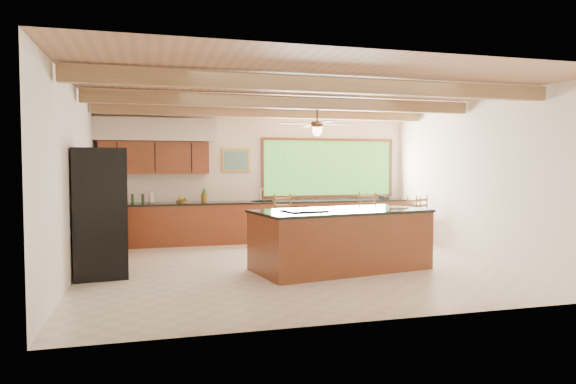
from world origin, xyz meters
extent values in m
plane|color=beige|center=(0.00, 0.00, 0.00)|extent=(7.20, 7.20, 0.00)
cube|color=silver|center=(0.00, 3.25, 1.50)|extent=(7.20, 0.04, 3.00)
cube|color=silver|center=(0.00, -3.25, 1.50)|extent=(7.20, 0.04, 3.00)
cube|color=silver|center=(-3.60, 0.00, 1.50)|extent=(0.04, 6.50, 3.00)
cube|color=silver|center=(3.60, 0.00, 1.50)|extent=(0.04, 6.50, 3.00)
cube|color=#B17658|center=(0.00, 0.00, 3.00)|extent=(7.20, 6.50, 0.04)
cube|color=#9C784E|center=(0.00, -1.60, 2.86)|extent=(7.10, 0.15, 0.22)
cube|color=#9C784E|center=(0.00, 0.50, 2.86)|extent=(7.10, 0.15, 0.22)
cube|color=#9C784E|center=(0.00, 2.30, 2.86)|extent=(7.10, 0.15, 0.22)
cube|color=brown|center=(-2.35, 3.06, 1.90)|extent=(2.30, 0.35, 0.70)
cube|color=beige|center=(-2.35, 2.99, 2.50)|extent=(2.60, 0.50, 0.48)
cylinder|color=#FFEABF|center=(-3.05, 2.99, 2.27)|extent=(0.10, 0.10, 0.01)
cylinder|color=#FFEABF|center=(-1.65, 2.99, 2.27)|extent=(0.10, 0.10, 0.01)
cube|color=#6AB741|center=(1.70, 3.22, 1.67)|extent=(3.20, 0.04, 1.30)
cube|color=gold|center=(-0.55, 3.22, 1.85)|extent=(0.64, 0.03, 0.54)
cube|color=#467F61|center=(-0.55, 3.20, 1.85)|extent=(0.54, 0.01, 0.44)
cube|color=brown|center=(0.00, 2.91, 0.44)|extent=(7.00, 0.65, 0.88)
cube|color=black|center=(0.00, 2.91, 0.90)|extent=(7.04, 0.69, 0.04)
cube|color=brown|center=(-3.26, 1.35, 0.44)|extent=(0.65, 2.35, 0.88)
cube|color=black|center=(-3.26, 1.35, 0.90)|extent=(0.69, 2.39, 0.04)
cube|color=black|center=(0.70, 2.58, 0.42)|extent=(0.60, 0.02, 0.78)
cube|color=silver|center=(0.00, 2.91, 0.91)|extent=(0.50, 0.38, 0.03)
cylinder|color=silver|center=(0.00, 3.11, 1.07)|extent=(0.03, 0.03, 0.30)
cylinder|color=silver|center=(0.00, 3.01, 1.20)|extent=(0.03, 0.20, 0.03)
cylinder|color=silver|center=(-2.44, 2.96, 1.05)|extent=(0.10, 0.10, 0.26)
cylinder|color=#1D411A|center=(-2.83, 2.95, 1.02)|extent=(0.06, 0.06, 0.20)
cylinder|color=#1D411A|center=(-2.61, 2.97, 1.02)|extent=(0.06, 0.06, 0.20)
cube|color=black|center=(2.97, 2.83, 0.97)|extent=(0.25, 0.22, 0.09)
cube|color=brown|center=(0.58, -0.48, 0.48)|extent=(3.01, 1.77, 0.96)
cube|color=black|center=(0.58, -0.48, 0.98)|extent=(3.06, 1.82, 0.04)
cube|color=black|center=(-0.08, -0.60, 1.01)|extent=(0.71, 0.60, 0.02)
cylinder|color=silver|center=(1.67, -0.41, 1.01)|extent=(0.35, 0.35, 0.02)
cube|color=black|center=(-3.22, -0.06, 1.00)|extent=(0.85, 0.83, 2.00)
cube|color=silver|center=(-2.83, -0.06, 1.00)|extent=(0.03, 0.06, 1.84)
cube|color=brown|center=(0.10, 1.71, 0.70)|extent=(0.45, 0.45, 0.04)
cylinder|color=brown|center=(-0.06, 1.55, 0.34)|extent=(0.04, 0.04, 0.68)
cylinder|color=brown|center=(0.26, 1.55, 0.34)|extent=(0.04, 0.04, 0.68)
cylinder|color=brown|center=(-0.06, 1.88, 0.34)|extent=(0.04, 0.04, 0.68)
cylinder|color=brown|center=(0.26, 1.88, 0.34)|extent=(0.04, 0.04, 0.68)
cube|color=brown|center=(1.94, 1.60, 0.72)|extent=(0.50, 0.50, 0.04)
cylinder|color=brown|center=(1.78, 1.43, 0.35)|extent=(0.04, 0.04, 0.69)
cylinder|color=brown|center=(2.11, 1.43, 0.35)|extent=(0.04, 0.04, 0.69)
cylinder|color=brown|center=(1.78, 1.77, 0.35)|extent=(0.04, 0.04, 0.69)
cylinder|color=brown|center=(2.11, 1.77, 0.35)|extent=(0.04, 0.04, 0.69)
cube|color=brown|center=(3.14, 1.60, 0.66)|extent=(0.48, 0.48, 0.04)
cylinder|color=brown|center=(2.99, 1.45, 0.32)|extent=(0.04, 0.04, 0.64)
cylinder|color=brown|center=(3.30, 1.45, 0.32)|extent=(0.04, 0.04, 0.64)
cylinder|color=brown|center=(2.99, 1.75, 0.32)|extent=(0.04, 0.04, 0.64)
cylinder|color=brown|center=(3.30, 1.75, 0.32)|extent=(0.04, 0.04, 0.64)
cube|color=brown|center=(3.30, 2.07, 0.63)|extent=(0.44, 0.44, 0.04)
cylinder|color=brown|center=(3.15, 1.92, 0.30)|extent=(0.04, 0.04, 0.61)
cylinder|color=brown|center=(3.45, 1.92, 0.30)|extent=(0.04, 0.04, 0.61)
cylinder|color=brown|center=(3.15, 2.22, 0.30)|extent=(0.04, 0.04, 0.61)
cylinder|color=brown|center=(3.45, 2.22, 0.30)|extent=(0.04, 0.04, 0.61)
camera|label=1|loc=(-2.47, -8.44, 1.74)|focal=32.00mm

